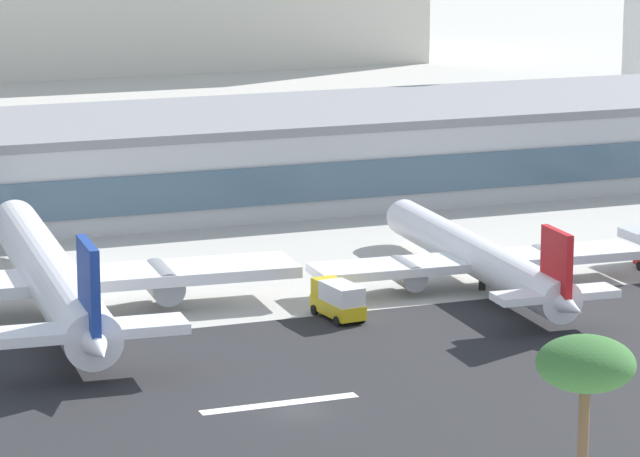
{
  "coord_description": "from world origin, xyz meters",
  "views": [
    {
      "loc": [
        -40.7,
        -109.52,
        38.61
      ],
      "look_at": [
        14.09,
        31.94,
        5.91
      ],
      "focal_mm": 96.06,
      "sensor_mm": 36.0,
      "label": 1
    }
  ],
  "objects_px": {
    "terminal_building": "(137,162)",
    "palm_tree_2": "(586,369)",
    "airliner_red_tail_gate_2": "(482,260)",
    "airliner_navy_tail_gate_1": "(52,280)",
    "service_box_truck_0": "(338,299)"
  },
  "relations": [
    {
      "from": "terminal_building",
      "to": "airliner_red_tail_gate_2",
      "type": "xyz_separation_m",
      "value": [
        19.34,
        -48.54,
        -2.36
      ]
    },
    {
      "from": "service_box_truck_0",
      "to": "palm_tree_2",
      "type": "xyz_separation_m",
      "value": [
        -7.56,
        -54.84,
        10.07
      ]
    },
    {
      "from": "airliner_navy_tail_gate_1",
      "to": "service_box_truck_0",
      "type": "distance_m",
      "value": 24.54
    },
    {
      "from": "service_box_truck_0",
      "to": "palm_tree_2",
      "type": "bearing_deg",
      "value": 165.98
    },
    {
      "from": "airliner_red_tail_gate_2",
      "to": "service_box_truck_0",
      "type": "height_order",
      "value": "airliner_red_tail_gate_2"
    },
    {
      "from": "terminal_building",
      "to": "service_box_truck_0",
      "type": "xyz_separation_m",
      "value": [
        3.15,
        -53.53,
        -3.36
      ]
    },
    {
      "from": "airliner_red_tail_gate_2",
      "to": "service_box_truck_0",
      "type": "distance_m",
      "value": 16.98
    },
    {
      "from": "terminal_building",
      "to": "palm_tree_2",
      "type": "xyz_separation_m",
      "value": [
        -4.41,
        -108.37,
        6.71
      ]
    },
    {
      "from": "airliner_navy_tail_gate_1",
      "to": "palm_tree_2",
      "type": "distance_m",
      "value": 66.13
    },
    {
      "from": "terminal_building",
      "to": "airliner_navy_tail_gate_1",
      "type": "bearing_deg",
      "value": -113.78
    },
    {
      "from": "terminal_building",
      "to": "palm_tree_2",
      "type": "height_order",
      "value": "palm_tree_2"
    },
    {
      "from": "airliner_navy_tail_gate_1",
      "to": "palm_tree_2",
      "type": "xyz_separation_m",
      "value": [
        15.24,
        -63.8,
        8.42
      ]
    },
    {
      "from": "airliner_navy_tail_gate_1",
      "to": "palm_tree_2",
      "type": "relative_size",
      "value": 3.79
    },
    {
      "from": "palm_tree_2",
      "to": "airliner_red_tail_gate_2",
      "type": "bearing_deg",
      "value": 68.35
    },
    {
      "from": "airliner_navy_tail_gate_1",
      "to": "service_box_truck_0",
      "type": "relative_size",
      "value": 8.31
    }
  ]
}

